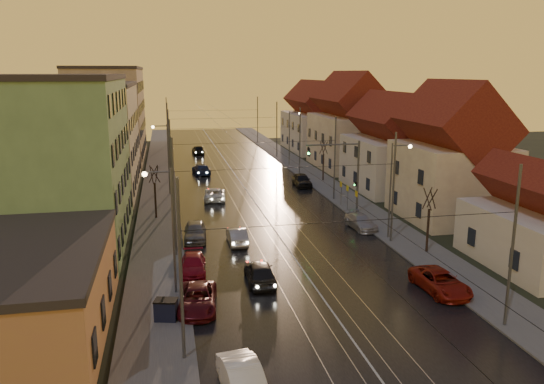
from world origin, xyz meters
TOP-DOWN VIEW (x-y plane):
  - ground at (0.00, 0.00)m, footprint 160.00×160.00m
  - road at (0.00, 40.00)m, footprint 16.00×120.00m
  - sidewalk_left at (-10.00, 40.00)m, footprint 4.00×120.00m
  - sidewalk_right at (10.00, 40.00)m, footprint 4.00×120.00m
  - tram_rail_0 at (-2.20, 40.00)m, footprint 0.06×120.00m
  - tram_rail_1 at (-0.77, 40.00)m, footprint 0.06×120.00m
  - tram_rail_2 at (0.77, 40.00)m, footprint 0.06×120.00m
  - tram_rail_3 at (2.20, 40.00)m, footprint 0.06×120.00m
  - apartment_left_0 at (-17.50, -2.00)m, footprint 10.00×14.00m
  - apartment_left_1 at (-17.50, 14.00)m, footprint 10.00×18.00m
  - apartment_left_2 at (-17.50, 34.00)m, footprint 10.00×20.00m
  - apartment_left_3 at (-17.50, 58.00)m, footprint 10.00×24.00m
  - house_right_1 at (17.00, 15.00)m, footprint 8.67×10.20m
  - house_right_2 at (17.00, 28.00)m, footprint 9.18×12.24m
  - house_right_3 at (17.00, 43.00)m, footprint 9.18×14.28m
  - house_right_4 at (17.00, 61.00)m, footprint 9.18×16.32m
  - catenary_pole_l_0 at (-8.60, -6.00)m, footprint 0.16×0.16m
  - catenary_pole_r_0 at (8.60, -6.00)m, footprint 0.16×0.16m
  - catenary_pole_l_1 at (-8.60, 9.00)m, footprint 0.16×0.16m
  - catenary_pole_r_1 at (8.60, 9.00)m, footprint 0.16×0.16m
  - catenary_pole_l_2 at (-8.60, 24.00)m, footprint 0.16×0.16m
  - catenary_pole_r_2 at (8.60, 24.00)m, footprint 0.16×0.16m
  - catenary_pole_l_3 at (-8.60, 39.00)m, footprint 0.16×0.16m
  - catenary_pole_r_3 at (8.60, 39.00)m, footprint 0.16×0.16m
  - catenary_pole_l_4 at (-8.60, 54.00)m, footprint 0.16×0.16m
  - catenary_pole_r_4 at (8.60, 54.00)m, footprint 0.16×0.16m
  - catenary_pole_l_5 at (-8.60, 72.00)m, footprint 0.16×0.16m
  - catenary_pole_r_5 at (8.60, 72.00)m, footprint 0.16×0.16m
  - street_lamp_0 at (-9.10, 2.00)m, footprint 1.75×0.32m
  - street_lamp_1 at (9.10, 10.00)m, footprint 1.75×0.32m
  - street_lamp_2 at (-9.10, 30.00)m, footprint 1.75×0.32m
  - street_lamp_3 at (9.10, 46.00)m, footprint 1.75×0.32m
  - traffic_light_mast at (7.99, 18.00)m, footprint 5.30×0.32m
  - bare_tree_0 at (-10.20, 20.00)m, footprint 1.09×1.09m
  - bare_tree_1 at (10.20, 6.00)m, footprint 1.09×1.09m
  - bare_tree_2 at (10.40, 34.00)m, footprint 1.09×1.09m
  - driving_car_0 at (-3.34, 2.68)m, footprint 1.94×4.49m
  - driving_car_1 at (-3.71, 11.14)m, footprint 1.41×4.03m
  - driving_car_2 at (-4.04, 26.49)m, footprint 2.73×5.03m
  - driving_car_3 at (-4.44, 41.71)m, footprint 2.48×5.13m
  - driving_car_4 at (-3.70, 59.99)m, footprint 2.00×4.61m
  - parked_left_0 at (-6.20, -9.46)m, footprint 2.05×4.52m
  - parked_left_1 at (-7.60, -0.48)m, footprint 2.65×4.89m
  - parked_left_2 at (-7.54, 5.39)m, footprint 1.96×4.30m
  - parked_left_3 at (-6.97, 12.78)m, footprint 2.08×4.55m
  - parked_right_0 at (7.54, -0.93)m, footprint 2.46×4.96m
  - parked_right_1 at (7.60, 13.20)m, footprint 2.10×4.47m
  - parked_right_2 at (6.97, 31.51)m, footprint 1.94×4.61m
  - dumpster at (-9.40, -1.74)m, footprint 1.36×1.07m

SIDE VIEW (x-z plane):
  - ground at x=0.00m, z-range 0.00..0.00m
  - road at x=0.00m, z-range 0.00..0.04m
  - tram_rail_0 at x=-2.20m, z-range 0.04..0.07m
  - tram_rail_1 at x=-0.77m, z-range 0.04..0.07m
  - tram_rail_2 at x=0.77m, z-range 0.04..0.07m
  - tram_rail_3 at x=2.20m, z-range 0.04..0.07m
  - sidewalk_left at x=-10.00m, z-range 0.00..0.15m
  - sidewalk_right at x=10.00m, z-range 0.00..0.15m
  - parked_left_2 at x=-7.54m, z-range 0.00..1.22m
  - parked_right_1 at x=7.60m, z-range 0.00..1.26m
  - parked_left_1 at x=-7.60m, z-range 0.00..1.30m
  - driving_car_1 at x=-3.71m, z-range 0.00..1.33m
  - driving_car_2 at x=-4.04m, z-range 0.00..1.34m
  - parked_right_0 at x=7.54m, z-range 0.00..1.35m
  - dumpster at x=-9.40m, z-range 0.15..1.25m
  - parked_left_0 at x=-6.20m, z-range 0.00..1.44m
  - driving_car_3 at x=-4.44m, z-range 0.00..1.44m
  - driving_car_0 at x=-3.34m, z-range 0.00..1.51m
  - parked_left_3 at x=-6.97m, z-range 0.00..1.51m
  - driving_car_4 at x=-3.70m, z-range 0.00..1.55m
  - parked_right_2 at x=6.97m, z-range 0.00..1.56m
  - apartment_left_0 at x=-17.50m, z-range 0.00..4.50m
  - bare_tree_0 at x=-10.20m, z-range -0.07..5.04m
  - bare_tree_1 at x=10.20m, z-range -0.07..5.04m
  - bare_tree_2 at x=10.40m, z-range -0.07..5.04m
  - catenary_pole_l_0 at x=-8.60m, z-range 0.00..9.00m
  - catenary_pole_r_0 at x=8.60m, z-range 0.00..9.00m
  - catenary_pole_l_1 at x=-8.60m, z-range 0.00..9.00m
  - catenary_pole_r_1 at x=8.60m, z-range 0.00..9.00m
  - catenary_pole_l_2 at x=-8.60m, z-range 0.00..9.00m
  - catenary_pole_r_2 at x=8.60m, z-range 0.00..9.00m
  - catenary_pole_l_3 at x=-8.60m, z-range 0.00..9.00m
  - catenary_pole_r_3 at x=8.60m, z-range 0.00..9.00m
  - catenary_pole_l_4 at x=-8.60m, z-range 0.00..9.00m
  - catenary_pole_r_4 at x=8.60m, z-range 0.00..9.00m
  - catenary_pole_l_5 at x=-8.60m, z-range 0.00..9.00m
  - catenary_pole_r_5 at x=8.60m, z-range 0.00..9.00m
  - traffic_light_mast at x=7.99m, z-range 1.00..8.20m
  - house_right_2 at x=17.00m, z-range 0.04..9.24m
  - street_lamp_0 at x=-9.10m, z-range 0.89..8.89m
  - street_lamp_1 at x=9.10m, z-range 0.89..8.89m
  - street_lamp_2 at x=-9.10m, z-range 0.89..8.89m
  - street_lamp_3 at x=9.10m, z-range 0.89..8.89m
  - house_right_4 at x=17.00m, z-range 0.05..10.05m
  - house_right_1 at x=17.00m, z-range 0.05..10.85m
  - house_right_3 at x=17.00m, z-range 0.05..11.55m
  - apartment_left_2 at x=-17.50m, z-range 0.00..12.00m
  - apartment_left_1 at x=-17.50m, z-range 0.00..13.00m
  - apartment_left_3 at x=-17.50m, z-range 0.00..14.00m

